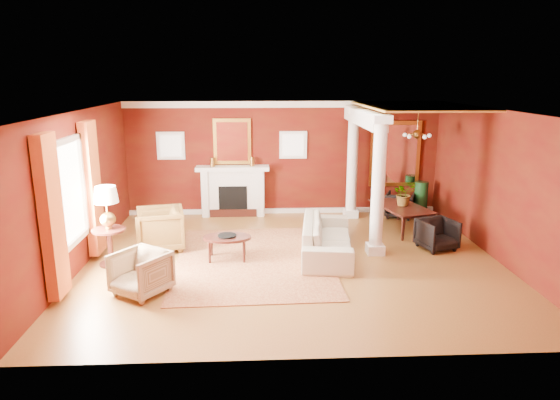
{
  "coord_description": "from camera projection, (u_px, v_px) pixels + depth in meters",
  "views": [
    {
      "loc": [
        -0.7,
        -9.19,
        3.55
      ],
      "look_at": [
        -0.24,
        0.3,
        1.15
      ],
      "focal_mm": 32.0,
      "sensor_mm": 36.0,
      "label": 1
    }
  ],
  "objects": [
    {
      "name": "column_front",
      "position": [
        378.0,
        185.0,
        9.82
      ],
      "size": [
        0.36,
        0.36,
        2.8
      ],
      "color": "white",
      "rests_on": "ground"
    },
    {
      "name": "green_urn",
      "position": [
        420.0,
        203.0,
        12.78
      ],
      "size": [
        0.38,
        0.38,
        0.91
      ],
      "color": "#133B18",
      "rests_on": "ground"
    },
    {
      "name": "rug",
      "position": [
        253.0,
        260.0,
        9.8
      ],
      "size": [
        3.1,
        4.07,
        0.02
      ],
      "primitive_type": "cube",
      "rotation": [
        0.0,
        0.0,
        0.03
      ],
      "color": "maroon",
      "rests_on": "ground"
    },
    {
      "name": "header_beam",
      "position": [
        364.0,
        117.0,
        11.08
      ],
      "size": [
        0.3,
        3.2,
        0.32
      ],
      "primitive_type": "cube",
      "color": "white",
      "rests_on": "column_front"
    },
    {
      "name": "column_back",
      "position": [
        352.0,
        162.0,
        12.43
      ],
      "size": [
        0.36,
        0.36,
        2.8
      ],
      "color": "white",
      "rests_on": "ground"
    },
    {
      "name": "coffee_table",
      "position": [
        227.0,
        239.0,
        9.74
      ],
      "size": [
        0.94,
        0.94,
        0.48
      ],
      "rotation": [
        0.0,
        0.0,
        -0.05
      ],
      "color": "black",
      "rests_on": "ground"
    },
    {
      "name": "ground",
      "position": [
        293.0,
        260.0,
        9.8
      ],
      "size": [
        8.0,
        8.0,
        0.0
      ],
      "primitive_type": "plane",
      "color": "brown",
      "rests_on": "ground"
    },
    {
      "name": "dining_table",
      "position": [
        402.0,
        211.0,
        11.64
      ],
      "size": [
        0.97,
        1.72,
        0.91
      ],
      "primitive_type": "imported",
      "rotation": [
        0.0,
        0.0,
        1.83
      ],
      "color": "black",
      "rests_on": "ground"
    },
    {
      "name": "base_trim",
      "position": [
        283.0,
        211.0,
        13.13
      ],
      "size": [
        8.0,
        0.08,
        0.12
      ],
      "primitive_type": "cube",
      "color": "white",
      "rests_on": "ground"
    },
    {
      "name": "fireplace",
      "position": [
        233.0,
        191.0,
        12.79
      ],
      "size": [
        1.85,
        0.42,
        1.29
      ],
      "color": "white",
      "rests_on": "ground"
    },
    {
      "name": "room_shell",
      "position": [
        294.0,
        159.0,
        9.3
      ],
      "size": [
        8.04,
        7.04,
        2.92
      ],
      "color": "#571E0C",
      "rests_on": "ground"
    },
    {
      "name": "dining_chair_near",
      "position": [
        437.0,
        233.0,
        10.35
      ],
      "size": [
        0.85,
        0.82,
        0.7
      ],
      "primitive_type": "imported",
      "rotation": [
        0.0,
        0.0,
        0.31
      ],
      "color": "black",
      "rests_on": "ground"
    },
    {
      "name": "coffee_book",
      "position": [
        224.0,
        231.0,
        9.7
      ],
      "size": [
        0.17,
        0.06,
        0.23
      ],
      "primitive_type": "imported",
      "rotation": [
        0.0,
        0.0,
        -0.24
      ],
      "color": "black",
      "rests_on": "coffee_table"
    },
    {
      "name": "potted_plant",
      "position": [
        405.0,
        182.0,
        11.53
      ],
      "size": [
        0.66,
        0.7,
        0.45
      ],
      "primitive_type": "imported",
      "rotation": [
        0.0,
        0.0,
        0.28
      ],
      "color": "#26591E",
      "rests_on": "dining_table"
    },
    {
      "name": "chandelier",
      "position": [
        417.0,
        134.0,
        11.13
      ],
      "size": [
        0.6,
        0.62,
        0.75
      ],
      "color": "olive",
      "rests_on": "room_shell"
    },
    {
      "name": "crown_trim",
      "position": [
        283.0,
        104.0,
        12.46
      ],
      "size": [
        8.0,
        0.08,
        0.16
      ],
      "primitive_type": "cube",
      "color": "white",
      "rests_on": "room_shell"
    },
    {
      "name": "dining_chair_far",
      "position": [
        400.0,
        204.0,
        12.71
      ],
      "size": [
        0.87,
        0.84,
        0.69
      ],
      "primitive_type": "imported",
      "rotation": [
        0.0,
        0.0,
        2.73
      ],
      "color": "black",
      "rests_on": "ground"
    },
    {
      "name": "flank_window_left",
      "position": [
        171.0,
        146.0,
        12.58
      ],
      "size": [
        0.7,
        0.07,
        0.7
      ],
      "color": "white",
      "rests_on": "room_shell"
    },
    {
      "name": "flank_window_right",
      "position": [
        293.0,
        145.0,
        12.72
      ],
      "size": [
        0.7,
        0.07,
        0.7
      ],
      "color": "white",
      "rests_on": "room_shell"
    },
    {
      "name": "dining_mirror",
      "position": [
        395.0,
        154.0,
        12.9
      ],
      "size": [
        1.3,
        0.07,
        1.7
      ],
      "color": "gold",
      "rests_on": "room_shell"
    },
    {
      "name": "armchair_leopard",
      "position": [
        160.0,
        227.0,
        10.32
      ],
      "size": [
        1.04,
        1.08,
        0.96
      ],
      "primitive_type": "imported",
      "rotation": [
        0.0,
        0.0,
        -1.38
      ],
      "color": "black",
      "rests_on": "ground"
    },
    {
      "name": "left_window",
      "position": [
        73.0,
        200.0,
        8.68
      ],
      "size": [
        0.21,
        2.55,
        2.6
      ],
      "color": "white",
      "rests_on": "room_shell"
    },
    {
      "name": "amber_ceiling",
      "position": [
        417.0,
        106.0,
        10.92
      ],
      "size": [
        2.3,
        3.4,
        0.04
      ],
      "primitive_type": "cube",
      "color": "gold",
      "rests_on": "room_shell"
    },
    {
      "name": "side_table",
      "position": [
        107.0,
        212.0,
        9.32
      ],
      "size": [
        0.62,
        0.62,
        1.54
      ],
      "rotation": [
        0.0,
        0.0,
        -0.19
      ],
      "color": "black",
      "rests_on": "ground"
    },
    {
      "name": "sofa",
      "position": [
        327.0,
        232.0,
        10.01
      ],
      "size": [
        1.01,
        2.51,
        0.95
      ],
      "primitive_type": "imported",
      "rotation": [
        0.0,
        0.0,
        1.44
      ],
      "color": "beige",
      "rests_on": "ground"
    },
    {
      "name": "armchair_stripe",
      "position": [
        141.0,
        271.0,
        8.21
      ],
      "size": [
        1.06,
        1.05,
        0.81
      ],
      "primitive_type": "imported",
      "rotation": [
        0.0,
        0.0,
        -0.61
      ],
      "color": "tan",
      "rests_on": "ground"
    },
    {
      "name": "overmantel_mirror",
      "position": [
        232.0,
        141.0,
        12.62
      ],
      "size": [
        0.95,
        0.07,
        1.15
      ],
      "color": "gold",
      "rests_on": "fireplace"
    }
  ]
}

